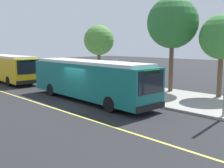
% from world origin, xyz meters
% --- Properties ---
extents(ground_plane, '(120.00, 120.00, 0.00)m').
position_xyz_m(ground_plane, '(0.00, 0.00, 0.00)').
color(ground_plane, '#232326').
extents(sidewalk_curb, '(44.00, 6.40, 0.15)m').
position_xyz_m(sidewalk_curb, '(0.00, 6.00, 0.07)').
color(sidewalk_curb, gray).
rests_on(sidewalk_curb, ground_plane).
extents(lane_stripe_center, '(36.00, 0.14, 0.01)m').
position_xyz_m(lane_stripe_center, '(0.00, -2.20, 0.00)').
color(lane_stripe_center, '#E0D64C').
rests_on(lane_stripe_center, ground_plane).
extents(transit_bus_main, '(11.92, 2.98, 2.95)m').
position_xyz_m(transit_bus_main, '(0.05, 1.01, 1.62)').
color(transit_bus_main, '#146B66').
rests_on(transit_bus_main, ground_plane).
extents(transit_bus_second, '(11.08, 3.01, 2.95)m').
position_xyz_m(transit_bus_second, '(-14.20, 0.86, 1.62)').
color(transit_bus_second, gold).
rests_on(transit_bus_second, ground_plane).
extents(bus_shelter, '(2.90, 1.60, 2.48)m').
position_xyz_m(bus_shelter, '(-2.37, 6.23, 1.92)').
color(bus_shelter, '#333338').
rests_on(bus_shelter, sidewalk_curb).
extents(waiting_bench, '(1.60, 0.48, 0.95)m').
position_xyz_m(waiting_bench, '(-2.44, 6.10, 0.63)').
color(waiting_bench, brown).
rests_on(waiting_bench, sidewalk_curb).
extents(route_sign_post, '(0.44, 0.08, 2.80)m').
position_xyz_m(route_sign_post, '(-0.06, 3.78, 1.96)').
color(route_sign_post, '#333338').
rests_on(route_sign_post, sidewalk_curb).
extents(street_tree_near_shelter, '(3.34, 3.34, 6.20)m').
position_xyz_m(street_tree_near_shelter, '(6.41, 8.60, 4.65)').
color(street_tree_near_shelter, brown).
rests_on(street_tree_near_shelter, sidewalk_curb).
extents(street_tree_upstreet, '(4.25, 4.25, 7.89)m').
position_xyz_m(street_tree_upstreet, '(2.39, 8.09, 5.89)').
color(street_tree_upstreet, brown).
rests_on(street_tree_upstreet, sidewalk_curb).
extents(street_tree_downstreet, '(3.29, 3.29, 6.11)m').
position_xyz_m(street_tree_downstreet, '(-7.03, 8.16, 4.58)').
color(street_tree_downstreet, brown).
rests_on(street_tree_downstreet, sidewalk_curb).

